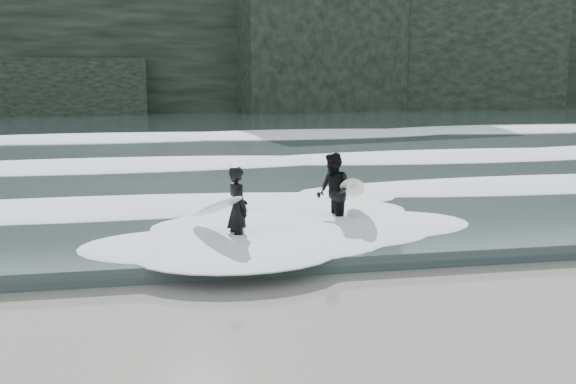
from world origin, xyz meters
name	(u,v)px	position (x,y,z in m)	size (l,w,h in m)	color
ground	(404,338)	(0.00, 0.00, 0.00)	(120.00, 120.00, 0.00)	#865C57
sea	(208,131)	(0.00, 29.00, 0.15)	(90.00, 52.00, 0.30)	#334140
headland	(186,45)	(0.00, 46.00, 5.00)	(70.00, 9.00, 10.00)	black
foam_near	(278,192)	(0.00, 9.00, 0.40)	(60.00, 3.20, 0.20)	white
foam_mid	(241,157)	(0.00, 16.00, 0.42)	(60.00, 4.00, 0.24)	white
foam_far	(215,133)	(0.00, 25.00, 0.45)	(60.00, 4.80, 0.30)	white
surfer_left	(233,208)	(-1.63, 5.01, 0.83)	(1.26, 1.98, 1.64)	black
surfer_right	(335,192)	(0.72, 6.20, 0.86)	(1.30, 2.02, 1.71)	black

